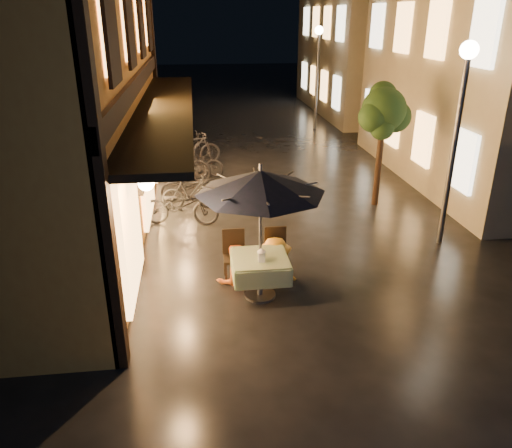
{
  "coord_description": "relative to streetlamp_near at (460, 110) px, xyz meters",
  "views": [
    {
      "loc": [
        -2.27,
        -7.46,
        4.69
      ],
      "look_at": [
        -1.24,
        0.85,
        1.15
      ],
      "focal_mm": 35.0,
      "sensor_mm": 36.0,
      "label": 1
    }
  ],
  "objects": [
    {
      "name": "street_tree",
      "position": [
        -0.59,
        2.51,
        -0.5
      ],
      "size": [
        1.43,
        1.2,
        3.15
      ],
      "color": "black",
      "rests_on": "ground"
    },
    {
      "name": "bicycle_2",
      "position": [
        -5.44,
        3.49,
        -2.49
      ],
      "size": [
        1.7,
        0.8,
        0.86
      ],
      "primitive_type": "imported",
      "rotation": [
        0.0,
        0.0,
        1.72
      ],
      "color": "black",
      "rests_on": "ground"
    },
    {
      "name": "west_building",
      "position": [
        -8.72,
        2.0,
        0.79
      ],
      "size": [
        5.9,
        11.4,
        7.4
      ],
      "color": "#CA7E34",
      "rests_on": "ground"
    },
    {
      "name": "bicycle_1",
      "position": [
        -5.45,
        2.76,
        -2.47
      ],
      "size": [
        1.49,
        0.47,
        0.89
      ],
      "primitive_type": "imported",
      "rotation": [
        0.0,
        0.0,
        1.54
      ],
      "color": "black",
      "rests_on": "ground"
    },
    {
      "name": "bicycle_5",
      "position": [
        -5.34,
        6.81,
        -2.37
      ],
      "size": [
        1.91,
        0.93,
        1.1
      ],
      "primitive_type": "imported",
      "rotation": [
        0.0,
        0.0,
        1.8
      ],
      "color": "black",
      "rests_on": "ground"
    },
    {
      "name": "cafe_table",
      "position": [
        -4.24,
        -1.75,
        -2.33
      ],
      "size": [
        0.99,
        0.99,
        0.78
      ],
      "color": "#59595E",
      "rests_on": "ground"
    },
    {
      "name": "cafe_chair_left",
      "position": [
        -4.64,
        -1.02,
        -2.38
      ],
      "size": [
        0.42,
        0.42,
        0.97
      ],
      "color": "black",
      "rests_on": "ground"
    },
    {
      "name": "person_yellow",
      "position": [
        -3.88,
        -1.15,
        -2.1
      ],
      "size": [
        1.12,
        0.72,
        1.63
      ],
      "primitive_type": "imported",
      "rotation": [
        0.0,
        0.0,
        3.03
      ],
      "color": "#F7A322",
      "rests_on": "ground"
    },
    {
      "name": "ground",
      "position": [
        -3.0,
        -2.0,
        -2.92
      ],
      "size": [
        90.0,
        90.0,
        0.0
      ],
      "primitive_type": "plane",
      "color": "black",
      "rests_on": "ground"
    },
    {
      "name": "cafe_chair_right",
      "position": [
        -3.84,
        -1.02,
        -2.38
      ],
      "size": [
        0.42,
        0.42,
        0.97
      ],
      "color": "black",
      "rests_on": "ground"
    },
    {
      "name": "table_lantern",
      "position": [
        -4.24,
        -1.92,
        -2.0
      ],
      "size": [
        0.16,
        0.16,
        0.25
      ],
      "color": "white",
      "rests_on": "cafe_table"
    },
    {
      "name": "east_building_far",
      "position": [
        4.49,
        16.0,
        0.74
      ],
      "size": [
        7.3,
        10.3,
        7.3
      ],
      "color": "tan",
      "rests_on": "ground"
    },
    {
      "name": "bicycle_3",
      "position": [
        -5.68,
        5.12,
        -2.36
      ],
      "size": [
        1.9,
        1.21,
        1.11
      ],
      "primitive_type": "imported",
      "rotation": [
        0.0,
        0.0,
        1.16
      ],
      "color": "black",
      "rests_on": "ground"
    },
    {
      "name": "streetlamp_far",
      "position": [
        0.0,
        12.0,
        0.0
      ],
      "size": [
        0.36,
        0.36,
        4.23
      ],
      "color": "#59595E",
      "rests_on": "ground"
    },
    {
      "name": "bicycle_4",
      "position": [
        -5.2,
        5.66,
        -2.48
      ],
      "size": [
        1.76,
        1.2,
        0.88
      ],
      "primitive_type": "imported",
      "rotation": [
        0.0,
        0.0,
        1.16
      ],
      "color": "black",
      "rests_on": "ground"
    },
    {
      "name": "streetlamp_near",
      "position": [
        0.0,
        0.0,
        0.0
      ],
      "size": [
        0.36,
        0.36,
        4.23
      ],
      "color": "#59595E",
      "rests_on": "ground"
    },
    {
      "name": "bicycle_0",
      "position": [
        -5.69,
        1.76,
        -2.43
      ],
      "size": [
        1.92,
        0.97,
        0.97
      ],
      "primitive_type": "imported",
      "rotation": [
        0.0,
        0.0,
        1.38
      ],
      "color": "black",
      "rests_on": "ground"
    },
    {
      "name": "patio_umbrella",
      "position": [
        -4.24,
        -1.75,
        -0.77
      ],
      "size": [
        2.19,
        2.19,
        2.46
      ],
      "color": "#59595E",
      "rests_on": "ground"
    },
    {
      "name": "person_orange",
      "position": [
        -4.66,
        -1.16,
        -2.19
      ],
      "size": [
        0.85,
        0.75,
        1.45
      ],
      "primitive_type": "imported",
      "rotation": [
        0.0,
        0.0,
        3.47
      ],
      "color": "orange",
      "rests_on": "ground"
    },
    {
      "name": "bicycle_6",
      "position": [
        -5.63,
        7.54,
        -2.45
      ],
      "size": [
        1.89,
        1.08,
        0.94
      ],
      "primitive_type": "imported",
      "rotation": [
        0.0,
        0.0,
        1.84
      ],
      "color": "black",
      "rests_on": "ground"
    }
  ]
}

